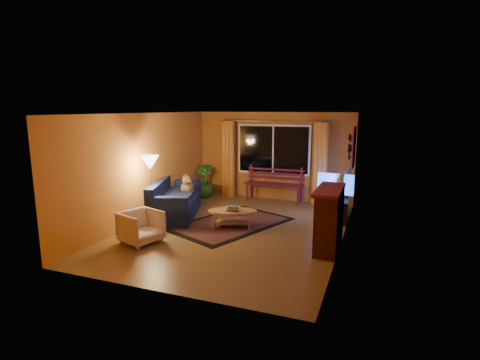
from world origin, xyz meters
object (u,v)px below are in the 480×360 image
(floor_lamp, at_px, (151,191))
(coffee_table, at_px, (232,219))
(tv_console, at_px, (338,208))
(sofa, at_px, (176,198))
(bench, at_px, (274,193))
(armchair, at_px, (141,225))

(floor_lamp, distance_m, coffee_table, 1.91)
(tv_console, bearing_deg, sofa, -167.48)
(bench, bearing_deg, floor_lamp, -121.09)
(tv_console, bearing_deg, armchair, -143.05)
(sofa, relative_size, floor_lamp, 1.37)
(floor_lamp, bearing_deg, tv_console, 28.75)
(bench, xyz_separation_m, sofa, (-1.85, -2.25, 0.20))
(sofa, relative_size, armchair, 3.09)
(bench, height_order, floor_lamp, floor_lamp)
(bench, relative_size, coffee_table, 1.50)
(armchair, bearing_deg, sofa, 28.02)
(sofa, distance_m, coffee_table, 1.71)
(floor_lamp, height_order, coffee_table, floor_lamp)
(armchair, height_order, floor_lamp, floor_lamp)
(armchair, bearing_deg, bench, -2.04)
(armchair, xyz_separation_m, coffee_table, (1.32, 1.51, -0.16))
(armchair, height_order, coffee_table, armchair)
(armchair, relative_size, coffee_table, 0.65)
(armchair, distance_m, tv_console, 4.63)
(sofa, height_order, tv_console, sofa)
(sofa, xyz_separation_m, floor_lamp, (-0.08, -0.90, 0.36))
(bench, relative_size, floor_lamp, 1.03)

